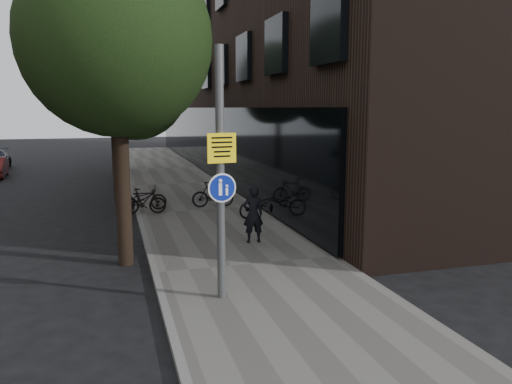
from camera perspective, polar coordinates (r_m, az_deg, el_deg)
name	(u,v)px	position (r m, az deg, el deg)	size (l,w,h in m)	color
ground	(289,328)	(9.01, 3.81, -15.26)	(120.00, 120.00, 0.00)	black
sidewalk	(202,211)	(18.32, -6.24, -2.20)	(4.50, 60.00, 0.12)	#65625D
curb_edge	(138,215)	(18.08, -13.29, -2.55)	(0.15, 60.00, 0.13)	slate
building_right_dark_brick	(298,21)	(32.19, 4.82, 18.87)	(12.00, 40.00, 18.00)	black
street_tree_near	(120,50)	(12.39, -15.31, 15.40)	(4.40, 4.40, 7.50)	black
street_tree_mid	(115,74)	(20.86, -15.81, 12.88)	(5.00, 5.00, 7.80)	black
street_tree_far	(113,84)	(29.84, -16.03, 11.77)	(5.00, 5.00, 7.80)	black
signpost	(220,175)	(9.40, -4.10, 1.98)	(0.55, 0.16, 4.80)	#595B5E
pedestrian	(253,214)	(13.66, -0.33, -2.56)	(0.58, 0.38, 1.58)	black
parked_bike_facade_near	(262,204)	(16.87, 0.69, -1.38)	(0.60, 1.73, 0.91)	black
parked_bike_facade_far	(213,194)	(18.71, -4.94, -0.27)	(0.45, 1.58, 0.95)	black
parked_bike_curb_near	(143,198)	(18.51, -12.82, -0.68)	(0.59, 1.68, 0.88)	black
parked_bike_curb_far	(144,201)	(17.83, -12.68, -1.02)	(0.43, 1.51, 0.91)	black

